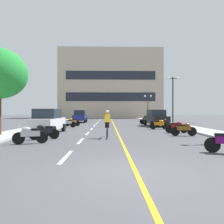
{
  "coord_description": "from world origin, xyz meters",
  "views": [
    {
      "loc": [
        -0.5,
        -5.52,
        1.63
      ],
      "look_at": [
        -0.04,
        16.83,
        1.57
      ],
      "focal_mm": 33.5,
      "sensor_mm": 36.0,
      "label": 1
    }
  ],
  "objects_px": {
    "parked_car_far": "(80,116)",
    "motorcycle_7": "(72,122)",
    "motorcycle_6": "(68,123)",
    "parked_car_mid": "(156,118)",
    "motorcycle_1": "(30,134)",
    "street_lamp_far": "(148,101)",
    "motorcycle_3": "(184,129)",
    "parked_car_near": "(48,121)",
    "motorcycle_5": "(159,124)",
    "motorcycle_4": "(177,127)",
    "motorcycle_9": "(146,120)",
    "motorcycle_8": "(147,121)",
    "motorcycle_2": "(44,131)",
    "street_lamp_mid": "(173,90)",
    "cyclist_rider": "(107,124)"
  },
  "relations": [
    {
      "from": "parked_car_far",
      "to": "motorcycle_7",
      "type": "height_order",
      "value": "parked_car_far"
    },
    {
      "from": "motorcycle_6",
      "to": "parked_car_mid",
      "type": "bearing_deg",
      "value": 9.29
    },
    {
      "from": "motorcycle_1",
      "to": "motorcycle_7",
      "type": "distance_m",
      "value": 12.63
    },
    {
      "from": "street_lamp_far",
      "to": "motorcycle_3",
      "type": "height_order",
      "value": "street_lamp_far"
    },
    {
      "from": "motorcycle_3",
      "to": "parked_car_near",
      "type": "bearing_deg",
      "value": 168.67
    },
    {
      "from": "street_lamp_far",
      "to": "motorcycle_1",
      "type": "xyz_separation_m",
      "value": [
        -11.48,
        -28.65,
        -3.07
      ]
    },
    {
      "from": "parked_car_near",
      "to": "motorcycle_6",
      "type": "relative_size",
      "value": 2.5
    },
    {
      "from": "parked_car_near",
      "to": "motorcycle_7",
      "type": "relative_size",
      "value": 2.5
    },
    {
      "from": "motorcycle_1",
      "to": "motorcycle_5",
      "type": "relative_size",
      "value": 0.97
    },
    {
      "from": "motorcycle_1",
      "to": "motorcycle_4",
      "type": "xyz_separation_m",
      "value": [
        9.11,
        5.04,
        0.0
      ]
    },
    {
      "from": "motorcycle_3",
      "to": "parked_car_far",
      "type": "bearing_deg",
      "value": 117.99
    },
    {
      "from": "motorcycle_1",
      "to": "motorcycle_9",
      "type": "height_order",
      "value": "same"
    },
    {
      "from": "parked_car_mid",
      "to": "motorcycle_8",
      "type": "height_order",
      "value": "parked_car_mid"
    },
    {
      "from": "motorcycle_7",
      "to": "motorcycle_2",
      "type": "bearing_deg",
      "value": -88.79
    },
    {
      "from": "motorcycle_4",
      "to": "motorcycle_9",
      "type": "xyz_separation_m",
      "value": [
        -0.11,
        11.98,
        0.0
      ]
    },
    {
      "from": "motorcycle_3",
      "to": "motorcycle_9",
      "type": "bearing_deg",
      "value": 89.85
    },
    {
      "from": "street_lamp_mid",
      "to": "motorcycle_8",
      "type": "bearing_deg",
      "value": 138.82
    },
    {
      "from": "parked_car_near",
      "to": "parked_car_far",
      "type": "distance_m",
      "value": 15.35
    },
    {
      "from": "motorcycle_2",
      "to": "parked_car_mid",
      "type": "bearing_deg",
      "value": 49.95
    },
    {
      "from": "parked_car_mid",
      "to": "cyclist_rider",
      "type": "relative_size",
      "value": 2.44
    },
    {
      "from": "street_lamp_far",
      "to": "motorcycle_5",
      "type": "relative_size",
      "value": 2.71
    },
    {
      "from": "parked_car_near",
      "to": "motorcycle_6",
      "type": "distance_m",
      "value": 5.75
    },
    {
      "from": "parked_car_near",
      "to": "motorcycle_9",
      "type": "relative_size",
      "value": 2.56
    },
    {
      "from": "motorcycle_7",
      "to": "motorcycle_4",
      "type": "bearing_deg",
      "value": -39.71
    },
    {
      "from": "motorcycle_4",
      "to": "cyclist_rider",
      "type": "bearing_deg",
      "value": -151.22
    },
    {
      "from": "cyclist_rider",
      "to": "parked_car_far",
      "type": "bearing_deg",
      "value": 102.56
    },
    {
      "from": "parked_car_near",
      "to": "cyclist_rider",
      "type": "distance_m",
      "value": 5.36
    },
    {
      "from": "motorcycle_4",
      "to": "motorcycle_1",
      "type": "bearing_deg",
      "value": -151.01
    },
    {
      "from": "motorcycle_8",
      "to": "motorcycle_9",
      "type": "bearing_deg",
      "value": 84.42
    },
    {
      "from": "parked_car_mid",
      "to": "parked_car_near",
      "type": "bearing_deg",
      "value": -143.58
    },
    {
      "from": "motorcycle_5",
      "to": "parked_car_far",
      "type": "bearing_deg",
      "value": 125.97
    },
    {
      "from": "parked_car_far",
      "to": "motorcycle_3",
      "type": "bearing_deg",
      "value": -62.01
    },
    {
      "from": "parked_car_mid",
      "to": "motorcycle_4",
      "type": "distance_m",
      "value": 7.37
    },
    {
      "from": "street_lamp_far",
      "to": "motorcycle_3",
      "type": "relative_size",
      "value": 2.71
    },
    {
      "from": "parked_car_far",
      "to": "motorcycle_3",
      "type": "relative_size",
      "value": 2.49
    },
    {
      "from": "street_lamp_mid",
      "to": "parked_car_mid",
      "type": "xyz_separation_m",
      "value": [
        -2.16,
        -0.91,
        -3.19
      ]
    },
    {
      "from": "parked_car_near",
      "to": "motorcycle_1",
      "type": "xyz_separation_m",
      "value": [
        0.6,
        -5.13,
        -0.44
      ]
    },
    {
      "from": "parked_car_near",
      "to": "cyclist_rider",
      "type": "relative_size",
      "value": 2.4
    },
    {
      "from": "street_lamp_far",
      "to": "motorcycle_9",
      "type": "height_order",
      "value": "street_lamp_far"
    },
    {
      "from": "motorcycle_4",
      "to": "street_lamp_far",
      "type": "bearing_deg",
      "value": 84.26
    },
    {
      "from": "motorcycle_5",
      "to": "motorcycle_7",
      "type": "xyz_separation_m",
      "value": [
        -8.61,
        4.27,
        0.0
      ]
    },
    {
      "from": "motorcycle_1",
      "to": "parked_car_far",
      "type": "bearing_deg",
      "value": 90.6
    },
    {
      "from": "motorcycle_7",
      "to": "motorcycle_9",
      "type": "height_order",
      "value": "same"
    },
    {
      "from": "motorcycle_5",
      "to": "motorcycle_1",
      "type": "bearing_deg",
      "value": -135.75
    },
    {
      "from": "motorcycle_8",
      "to": "cyclist_rider",
      "type": "distance_m",
      "value": 14.28
    },
    {
      "from": "motorcycle_8",
      "to": "cyclist_rider",
      "type": "xyz_separation_m",
      "value": [
        -4.99,
        -13.37,
        0.41
      ]
    },
    {
      "from": "motorcycle_5",
      "to": "motorcycle_6",
      "type": "distance_m",
      "value": 9.13
    },
    {
      "from": "parked_car_near",
      "to": "motorcycle_5",
      "type": "distance_m",
      "value": 9.74
    },
    {
      "from": "parked_car_near",
      "to": "street_lamp_far",
      "type": "bearing_deg",
      "value": 62.81
    },
    {
      "from": "parked_car_far",
      "to": "motorcycle_9",
      "type": "relative_size",
      "value": 2.55
    }
  ]
}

